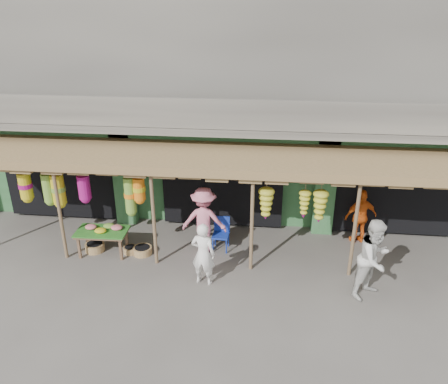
# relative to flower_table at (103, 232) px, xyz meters

# --- Properties ---
(ground) EXTENTS (80.00, 80.00, 0.00)m
(ground) POSITION_rel_flower_table_xyz_m (3.04, -0.13, -0.67)
(ground) COLOR #514C47
(ground) RESTS_ON ground
(building) EXTENTS (16.40, 6.80, 7.00)m
(building) POSITION_rel_flower_table_xyz_m (3.04, 4.74, 2.70)
(building) COLOR gray
(building) RESTS_ON ground
(awning) EXTENTS (14.00, 2.70, 2.79)m
(awning) POSITION_rel_flower_table_xyz_m (2.88, 0.67, 1.90)
(awning) COLOR brown
(awning) RESTS_ON ground
(flower_table) EXTENTS (1.40, 0.85, 0.83)m
(flower_table) POSITION_rel_flower_table_xyz_m (0.00, 0.00, 0.00)
(flower_table) COLOR brown
(flower_table) RESTS_ON ground
(blue_chair) EXTENTS (0.47, 0.48, 0.93)m
(blue_chair) POSITION_rel_flower_table_xyz_m (3.16, 0.64, -0.15)
(blue_chair) COLOR navy
(blue_chair) RESTS_ON ground
(basket_left) EXTENTS (0.69, 0.69, 0.22)m
(basket_left) POSITION_rel_flower_table_xyz_m (-0.33, 0.09, -0.55)
(basket_left) COLOR #916041
(basket_left) RESTS_ON ground
(basket_mid) EXTENTS (0.56, 0.56, 0.20)m
(basket_mid) POSITION_rel_flower_table_xyz_m (1.04, 0.07, -0.57)
(basket_mid) COLOR brown
(basket_mid) RESTS_ON ground
(basket_right) EXTENTS (0.48, 0.48, 0.18)m
(basket_right) POSITION_rel_flower_table_xyz_m (0.69, 0.10, -0.58)
(basket_right) COLOR #8D6041
(basket_right) RESTS_ON ground
(person_front) EXTENTS (0.66, 0.49, 1.63)m
(person_front) POSITION_rel_flower_table_xyz_m (2.92, -1.08, 0.15)
(person_front) COLOR white
(person_front) RESTS_ON ground
(person_right) EXTENTS (1.19, 1.19, 1.95)m
(person_right) POSITION_rel_flower_table_xyz_m (6.89, -1.11, 0.31)
(person_right) COLOR silver
(person_right) RESTS_ON ground
(person_vendor) EXTENTS (1.02, 0.66, 1.62)m
(person_vendor) POSITION_rel_flower_table_xyz_m (7.04, 1.42, 0.14)
(person_vendor) COLOR #DE5A14
(person_vendor) RESTS_ON ground
(person_shopper) EXTENTS (1.22, 0.71, 1.89)m
(person_shopper) POSITION_rel_flower_table_xyz_m (2.71, 0.44, 0.28)
(person_shopper) COLOR pink
(person_shopper) RESTS_ON ground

